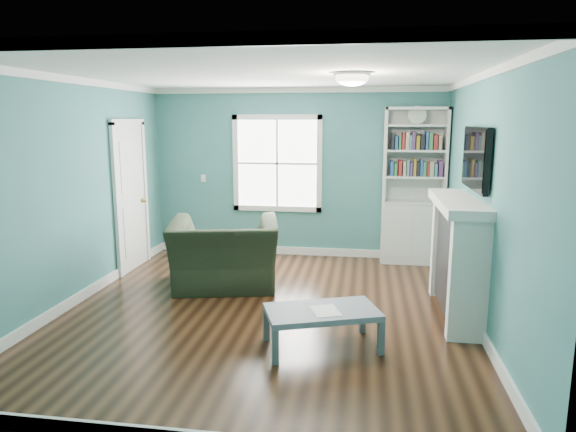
# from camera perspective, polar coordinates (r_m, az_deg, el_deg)

# --- Properties ---
(floor) EXTENTS (5.00, 5.00, 0.00)m
(floor) POSITION_cam_1_polar(r_m,az_deg,el_deg) (5.89, -2.43, -10.46)
(floor) COLOR black
(floor) RESTS_ON ground
(room_walls) EXTENTS (5.00, 5.00, 5.00)m
(room_walls) POSITION_cam_1_polar(r_m,az_deg,el_deg) (5.52, -2.56, 5.04)
(room_walls) COLOR #3A7474
(room_walls) RESTS_ON ground
(trim) EXTENTS (4.50, 5.00, 2.60)m
(trim) POSITION_cam_1_polar(r_m,az_deg,el_deg) (5.56, -2.53, 1.50)
(trim) COLOR white
(trim) RESTS_ON ground
(window) EXTENTS (1.40, 0.06, 1.50)m
(window) POSITION_cam_1_polar(r_m,az_deg,el_deg) (8.02, -1.21, 5.85)
(window) COLOR white
(window) RESTS_ON room_walls
(bookshelf) EXTENTS (0.90, 0.35, 2.31)m
(bookshelf) POSITION_cam_1_polar(r_m,az_deg,el_deg) (7.81, 13.70, 1.53)
(bookshelf) COLOR silver
(bookshelf) RESTS_ON ground
(fireplace) EXTENTS (0.44, 1.58, 1.30)m
(fireplace) POSITION_cam_1_polar(r_m,az_deg,el_deg) (5.87, 18.33, -4.55)
(fireplace) COLOR black
(fireplace) RESTS_ON ground
(tv) EXTENTS (0.06, 1.10, 0.65)m
(tv) POSITION_cam_1_polar(r_m,az_deg,el_deg) (5.72, 20.17, 6.04)
(tv) COLOR black
(tv) RESTS_ON fireplace
(door) EXTENTS (0.12, 0.98, 2.17)m
(door) POSITION_cam_1_polar(r_m,az_deg,el_deg) (7.62, -17.05, 2.28)
(door) COLOR silver
(door) RESTS_ON ground
(ceiling_fixture) EXTENTS (0.38, 0.38, 0.15)m
(ceiling_fixture) POSITION_cam_1_polar(r_m,az_deg,el_deg) (5.51, 7.12, 15.04)
(ceiling_fixture) COLOR white
(ceiling_fixture) RESTS_ON room_walls
(light_switch) EXTENTS (0.08, 0.01, 0.12)m
(light_switch) POSITION_cam_1_polar(r_m,az_deg,el_deg) (8.33, -9.38, 4.17)
(light_switch) COLOR white
(light_switch) RESTS_ON room_walls
(recliner) EXTENTS (1.49, 1.14, 1.17)m
(recliner) POSITION_cam_1_polar(r_m,az_deg,el_deg) (6.59, -7.09, -2.92)
(recliner) COLOR black
(recliner) RESTS_ON ground
(coffee_table) EXTENTS (1.17, 0.89, 0.38)m
(coffee_table) POSITION_cam_1_polar(r_m,az_deg,el_deg) (4.90, 3.80, -10.84)
(coffee_table) COLOR #495258
(coffee_table) RESTS_ON ground
(paper_sheet) EXTENTS (0.33, 0.37, 0.00)m
(paper_sheet) POSITION_cam_1_polar(r_m,az_deg,el_deg) (4.84, 4.19, -10.45)
(paper_sheet) COLOR white
(paper_sheet) RESTS_ON coffee_table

